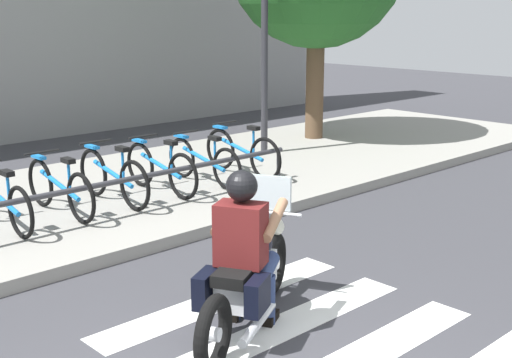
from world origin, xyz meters
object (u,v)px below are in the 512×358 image
Objects in this scene: motorcycle at (248,278)px; bike_rack at (110,185)px; bicycle_5 at (161,168)px; bicycle_3 at (60,188)px; bicycle_6 at (203,161)px; bicycle_7 at (242,152)px; bicycle_2 at (0,200)px; bicycle_4 at (113,177)px; rider at (244,240)px.

motorcycle is 0.33× the size of bike_rack.
bicycle_5 is at bearing 25.58° from bike_rack.
bicycle_3 is 1.54m from bicycle_5.
bicycle_7 is (0.77, -0.00, 0.02)m from bicycle_6.
bicycle_2 is at bearing 154.37° from bike_rack.
bicycle_4 is (1.54, -0.00, 0.02)m from bicycle_2.
bicycle_4 is at bearing -179.97° from bicycle_5.
bicycle_7 is (3.08, -0.00, 0.01)m from bicycle_3.
bike_rack is (-1.93, -0.55, 0.09)m from bicycle_6.
bicycle_2 is 1.03× the size of bicycle_5.
bicycle_6 is at bearing 0.01° from bicycle_3.
bicycle_4 is 1.54m from bicycle_6.
motorcycle is at bearing -81.30° from bicycle_2.
bicycle_3 reaches higher than bicycle_6.
bicycle_7 is (2.31, 0.00, -0.00)m from bicycle_4.
bicycle_6 is at bearing 0.05° from bicycle_4.
rider is at bearing -116.04° from bicycle_5.
bicycle_2 is 1.54m from bicycle_4.
motorcycle is 3.82m from bicycle_4.
bicycle_5 is at bearing -0.01° from bicycle_3.
rider is 0.86× the size of bicycle_6.
motorcycle reaches higher than bicycle_6.
bicycle_5 is 0.28× the size of bike_rack.
bicycle_5 reaches higher than bicycle_6.
motorcycle is 4.08m from bicycle_5.
rider is 0.24× the size of bike_rack.
rider reaches higher than bicycle_4.
bicycle_2 is 2.31m from bicycle_5.
bicycle_2 is at bearing 179.97° from bicycle_5.
bicycle_5 reaches higher than bicycle_2.
rider is (-0.07, -0.03, 0.36)m from motorcycle.
rider is at bearing -82.45° from bicycle_2.
bicycle_3 is 0.99× the size of bicycle_7.
bicycle_4 reaches higher than bike_rack.
rider is 3.25m from bike_rack.
bicycle_5 is (0.77, 0.00, -0.01)m from bicycle_4.
bike_rack is (0.39, -0.55, 0.08)m from bicycle_3.
motorcycle is 1.17× the size of bicycle_6.
bicycle_5 reaches higher than bicycle_3.
bicycle_7 is at bearing -0.08° from bicycle_6.
bike_rack is at bearing -124.86° from bicycle_4.
bicycle_3 is (0.28, 3.72, -0.31)m from rider.
bicycle_4 and bicycle_7 have the same top height.
bicycle_7 is (3.86, -0.00, 0.02)m from bicycle_2.
bike_rack is (-1.16, -0.55, 0.07)m from bicycle_5.
rider is at bearing -101.81° from bike_rack.
bicycle_2 is (-0.49, 3.73, -0.32)m from rider.
bike_rack is at bearing 79.31° from motorcycle.
rider is 4.16m from bicycle_5.
bicycle_5 is (1.75, 3.69, 0.05)m from motorcycle.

